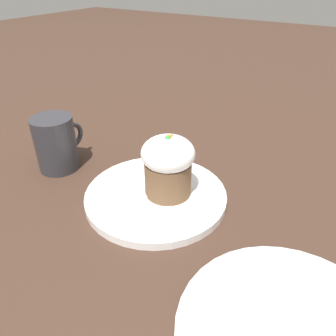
{
  "coord_description": "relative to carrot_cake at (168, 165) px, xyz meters",
  "views": [
    {
      "loc": [
        -0.35,
        -0.25,
        0.33
      ],
      "look_at": [
        0.01,
        -0.02,
        0.06
      ],
      "focal_mm": 35.0,
      "sensor_mm": 36.0,
      "label": 1
    }
  ],
  "objects": [
    {
      "name": "dessert_plate",
      "position": [
        -0.01,
        0.02,
        -0.06
      ],
      "size": [
        0.23,
        0.23,
        0.01
      ],
      "color": "white",
      "rests_on": "ground_plane"
    },
    {
      "name": "carrot_cake",
      "position": [
        0.0,
        0.0,
        0.0
      ],
      "size": [
        0.08,
        0.08,
        0.1
      ],
      "color": "brown",
      "rests_on": "dessert_plate"
    },
    {
      "name": "spoon",
      "position": [
        -0.02,
        0.02,
        -0.05
      ],
      "size": [
        0.09,
        0.09,
        0.01
      ],
      "color": "silver",
      "rests_on": "dessert_plate"
    },
    {
      "name": "ground_plane",
      "position": [
        -0.01,
        0.02,
        -0.07
      ],
      "size": [
        4.0,
        4.0,
        0.0
      ],
      "primitive_type": "plane",
      "color": "#3D281E"
    },
    {
      "name": "coffee_cup",
      "position": [
        -0.03,
        0.23,
        -0.02
      ],
      "size": [
        0.1,
        0.07,
        0.1
      ],
      "color": "#2D2D33",
      "rests_on": "ground_plane"
    }
  ]
}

